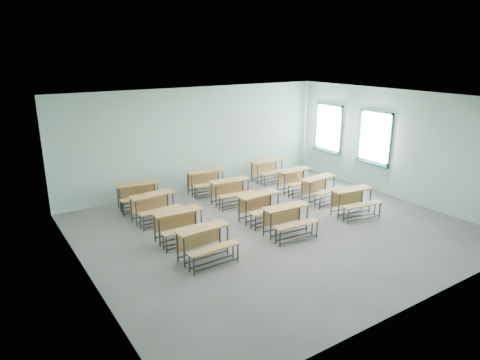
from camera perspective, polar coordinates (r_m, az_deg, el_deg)
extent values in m
cube|color=gray|center=(10.78, 4.61, -6.50)|extent=(9.00, 8.00, 0.02)
cube|color=white|center=(9.95, 5.05, 10.77)|extent=(9.00, 8.00, 0.02)
cube|color=silver|center=(13.55, -5.69, 5.50)|extent=(9.00, 0.02, 3.20)
cube|color=silver|center=(7.67, 23.60, -4.92)|extent=(9.00, 0.02, 3.20)
cube|color=silver|center=(8.38, -20.36, -2.74)|extent=(0.02, 8.00, 3.20)
cube|color=silver|center=(13.44, 20.22, 4.44)|extent=(0.02, 8.00, 3.20)
cube|color=#184444|center=(15.34, 11.55, 4.02)|extent=(0.06, 1.20, 0.06)
cube|color=#184444|center=(15.08, 11.90, 9.73)|extent=(0.06, 1.20, 0.06)
cube|color=#184444|center=(14.80, 13.28, 6.50)|extent=(0.06, 0.06, 1.60)
cube|color=#184444|center=(15.59, 10.25, 7.19)|extent=(0.06, 0.06, 1.60)
cube|color=#184444|center=(15.19, 11.72, 6.85)|extent=(0.04, 0.04, 1.48)
cube|color=#184444|center=(15.19, 11.72, 6.85)|extent=(0.04, 1.08, 0.04)
cube|color=#184444|center=(15.32, 11.43, 3.79)|extent=(0.14, 1.28, 0.04)
cube|color=white|center=(15.21, 11.79, 6.86)|extent=(0.01, 1.08, 1.48)
cube|color=#184444|center=(14.03, 17.26, 2.40)|extent=(0.06, 1.20, 0.06)
cube|color=#184444|center=(13.75, 17.82, 8.62)|extent=(0.06, 1.20, 0.06)
cube|color=#184444|center=(13.53, 19.39, 5.03)|extent=(0.06, 0.06, 1.60)
cube|color=#184444|center=(14.23, 15.77, 5.91)|extent=(0.06, 0.06, 1.60)
cube|color=#184444|center=(13.87, 17.54, 5.48)|extent=(0.04, 0.04, 1.48)
cube|color=#184444|center=(13.87, 17.54, 5.48)|extent=(0.04, 1.08, 0.04)
cube|color=#184444|center=(14.02, 17.13, 2.15)|extent=(0.14, 1.28, 0.04)
cube|color=white|center=(13.89, 17.60, 5.49)|extent=(0.01, 1.08, 1.48)
cube|color=#CC8E49|center=(9.04, -5.03, -6.40)|extent=(1.15, 0.41, 0.04)
cube|color=#CC8E49|center=(9.30, -5.53, -7.68)|extent=(1.09, 0.05, 0.39)
cylinder|color=#333538|center=(8.85, -7.45, -9.59)|extent=(0.04, 0.04, 0.68)
cylinder|color=#333538|center=(9.32, -1.68, -8.01)|extent=(0.04, 0.04, 0.68)
cylinder|color=#333538|center=(9.09, -8.35, -8.86)|extent=(0.04, 0.04, 0.68)
cylinder|color=#333538|center=(9.55, -2.69, -7.37)|extent=(0.04, 0.04, 0.68)
cube|color=#333538|center=(9.18, -4.45, -10.16)|extent=(1.05, 0.06, 0.03)
cube|color=#333538|center=(9.42, -5.41, -9.45)|extent=(1.05, 0.06, 0.03)
cube|color=#CC8E49|center=(8.80, -3.47, -9.08)|extent=(1.15, 0.27, 0.03)
cylinder|color=#333538|center=(8.60, -6.16, -11.42)|extent=(0.04, 0.04, 0.40)
cylinder|color=#333538|center=(9.08, -0.29, -9.68)|extent=(0.04, 0.04, 0.40)
cylinder|color=#333538|center=(8.74, -6.75, -10.94)|extent=(0.04, 0.04, 0.40)
cylinder|color=#333538|center=(9.22, -0.93, -9.27)|extent=(0.04, 0.04, 0.40)
cube|color=#333538|center=(8.89, -3.12, -11.24)|extent=(1.05, 0.06, 0.03)
cube|color=#333538|center=(9.02, -3.74, -10.78)|extent=(1.05, 0.06, 0.03)
cube|color=#CC8E49|center=(10.25, 6.16, -3.57)|extent=(1.17, 0.46, 0.04)
cube|color=#CC8E49|center=(10.49, 5.55, -4.76)|extent=(1.09, 0.10, 0.39)
cylinder|color=#333538|center=(9.99, 4.12, -6.28)|extent=(0.04, 0.04, 0.68)
cylinder|color=#333538|center=(10.56, 8.91, -5.13)|extent=(0.04, 0.04, 0.68)
cylinder|color=#333538|center=(10.22, 3.18, -5.70)|extent=(0.04, 0.04, 0.68)
cylinder|color=#333538|center=(10.78, 7.92, -4.61)|extent=(0.04, 0.04, 0.68)
cube|color=#333538|center=(10.36, 6.54, -6.93)|extent=(1.05, 0.10, 0.03)
cube|color=#333538|center=(10.59, 5.58, -6.36)|extent=(1.05, 0.10, 0.03)
cube|color=#CC8E49|center=(10.01, 7.61, -5.88)|extent=(1.16, 0.32, 0.03)
cylinder|color=#333538|center=(9.75, 5.38, -7.83)|extent=(0.04, 0.04, 0.40)
cylinder|color=#333538|center=(10.33, 10.22, -6.55)|extent=(0.04, 0.04, 0.40)
cylinder|color=#333538|center=(9.88, 4.78, -7.45)|extent=(0.04, 0.04, 0.40)
cylinder|color=#333538|center=(10.46, 9.60, -6.22)|extent=(0.04, 0.04, 0.40)
cube|color=#333538|center=(10.08, 7.85, -7.81)|extent=(1.05, 0.10, 0.03)
cube|color=#333538|center=(10.21, 7.24, -7.45)|extent=(1.05, 0.10, 0.03)
cube|color=#CC8E49|center=(11.82, 14.69, -1.22)|extent=(1.18, 0.53, 0.04)
cube|color=#CC8E49|center=(12.04, 14.05, -2.31)|extent=(1.08, 0.16, 0.39)
cylinder|color=#333538|center=(11.50, 13.05, -3.49)|extent=(0.04, 0.04, 0.68)
cylinder|color=#333538|center=(12.16, 16.92, -2.68)|extent=(0.04, 0.04, 0.68)
cylinder|color=#333538|center=(11.73, 12.12, -3.04)|extent=(0.04, 0.04, 0.68)
cylinder|color=#333538|center=(12.37, 15.98, -2.26)|extent=(0.04, 0.04, 0.68)
cube|color=#333538|center=(11.91, 14.95, -4.18)|extent=(1.04, 0.16, 0.03)
cube|color=#333538|center=(12.12, 14.02, -3.72)|extent=(1.04, 0.16, 0.03)
cube|color=#CC8E49|center=(11.59, 16.04, -3.19)|extent=(1.17, 0.38, 0.03)
cylinder|color=#333538|center=(11.27, 14.25, -4.78)|extent=(0.04, 0.04, 0.40)
cylinder|color=#333538|center=(11.94, 18.13, -3.87)|extent=(0.04, 0.04, 0.40)
cylinder|color=#333538|center=(11.40, 13.67, -4.49)|extent=(0.04, 0.04, 0.40)
cylinder|color=#333538|center=(12.06, 17.55, -3.61)|extent=(0.04, 0.04, 0.40)
cube|color=#333538|center=(11.64, 16.20, -4.87)|extent=(1.04, 0.16, 0.03)
cube|color=#333538|center=(11.77, 15.62, -4.59)|extent=(1.04, 0.16, 0.03)
cube|color=#CC8E49|center=(10.01, -8.31, -4.15)|extent=(1.16, 0.42, 0.04)
cube|color=#CC8E49|center=(10.27, -8.63, -5.36)|extent=(1.09, 0.05, 0.39)
cylinder|color=#333538|center=(9.84, -10.69, -6.91)|extent=(0.04, 0.04, 0.68)
cylinder|color=#333538|center=(10.22, -5.17, -5.76)|extent=(0.04, 0.04, 0.68)
cylinder|color=#333538|center=(10.11, -11.31, -6.30)|extent=(0.04, 0.04, 0.68)
cylinder|color=#333538|center=(10.47, -5.92, -5.20)|extent=(0.04, 0.04, 0.68)
cube|color=#333538|center=(10.11, -7.82, -7.60)|extent=(1.05, 0.06, 0.03)
cube|color=#333538|center=(10.37, -8.51, -6.99)|extent=(1.05, 0.06, 0.03)
cube|color=#CC8E49|center=(9.73, -7.16, -6.55)|extent=(1.15, 0.28, 0.03)
cylinder|color=#333538|center=(9.56, -9.78, -8.53)|extent=(0.04, 0.04, 0.40)
cylinder|color=#333538|center=(9.95, -4.13, -7.27)|extent=(0.04, 0.04, 0.40)
cylinder|color=#333538|center=(9.71, -10.18, -8.12)|extent=(0.04, 0.04, 0.40)
cylinder|color=#333538|center=(10.09, -4.60, -6.90)|extent=(0.04, 0.04, 0.40)
cube|color=#333538|center=(9.79, -6.87, -8.54)|extent=(1.05, 0.06, 0.03)
cube|color=#333538|center=(9.94, -7.31, -8.15)|extent=(1.05, 0.06, 0.03)
cube|color=#CC8E49|center=(11.06, 2.54, -1.92)|extent=(1.16, 0.43, 0.04)
cube|color=#CC8E49|center=(11.29, 1.97, -3.09)|extent=(1.09, 0.06, 0.39)
cylinder|color=#333538|center=(10.77, 0.81, -4.46)|extent=(0.04, 0.04, 0.68)
cylinder|color=#333538|center=(11.38, 5.07, -3.32)|extent=(0.04, 0.04, 0.68)
cylinder|color=#333538|center=(11.00, -0.13, -3.99)|extent=(0.04, 0.04, 0.68)
cylinder|color=#333538|center=(11.60, 4.09, -2.90)|extent=(0.04, 0.04, 0.68)
cube|color=#333538|center=(11.16, 2.98, -5.05)|extent=(1.05, 0.07, 0.03)
cube|color=#333538|center=(11.38, 2.03, -4.58)|extent=(1.05, 0.07, 0.03)
cube|color=#CC8E49|center=(10.82, 4.02, -3.98)|extent=(1.15, 0.29, 0.03)
cylinder|color=#333538|center=(10.53, 2.09, -5.81)|extent=(0.04, 0.04, 0.40)
cylinder|color=#333538|center=(11.16, 6.38, -4.57)|extent=(0.04, 0.04, 0.40)
cylinder|color=#333538|center=(10.66, 1.50, -5.51)|extent=(0.04, 0.04, 0.40)
cylinder|color=#333538|center=(11.28, 5.76, -4.30)|extent=(0.04, 0.04, 0.40)
cube|color=#333538|center=(10.88, 4.29, -5.77)|extent=(1.05, 0.07, 0.03)
cube|color=#333538|center=(11.01, 3.68, -5.48)|extent=(1.05, 0.07, 0.03)
cube|color=#CC8E49|center=(12.69, 10.42, 0.31)|extent=(1.18, 0.49, 0.04)
cube|color=#CC8E49|center=(12.89, 9.76, -0.76)|extent=(1.08, 0.12, 0.39)
cylinder|color=#333538|center=(12.33, 9.26, -1.88)|extent=(0.04, 0.04, 0.68)
cylinder|color=#333538|center=(13.09, 12.35, -0.93)|extent=(0.04, 0.04, 0.68)
cylinder|color=#333538|center=(12.52, 8.23, -1.53)|extent=(0.04, 0.04, 0.68)
cylinder|color=#333538|center=(13.28, 11.33, -0.62)|extent=(0.04, 0.04, 0.68)
cube|color=#333538|center=(12.78, 10.79, -2.43)|extent=(1.05, 0.13, 0.03)
cube|color=#333538|center=(12.97, 9.77, -2.08)|extent=(1.05, 0.13, 0.03)
cube|color=#CC8E49|center=(12.50, 11.93, -1.41)|extent=(1.16, 0.35, 0.03)
cylinder|color=#333538|center=(12.13, 10.61, -2.97)|extent=(0.04, 0.04, 0.40)
cylinder|color=#333538|center=(12.91, 13.67, -1.94)|extent=(0.04, 0.04, 0.40)
cylinder|color=#333538|center=(12.24, 9.97, -2.75)|extent=(0.04, 0.04, 0.40)
cylinder|color=#333538|center=(13.01, 13.04, -1.74)|extent=(0.04, 0.04, 0.40)
cube|color=#333538|center=(12.55, 12.15, -2.96)|extent=(1.05, 0.13, 0.03)
cube|color=#333538|center=(12.66, 11.52, -2.75)|extent=(1.05, 0.13, 0.03)
cube|color=#CC8E49|center=(11.26, -11.68, -1.93)|extent=(1.17, 0.47, 0.04)
cube|color=#CC8E49|center=(11.50, -11.99, -3.07)|extent=(1.09, 0.10, 0.39)
cylinder|color=#333538|center=(11.05, -13.66, -4.41)|extent=(0.04, 0.04, 0.68)
cylinder|color=#333538|center=(11.47, -8.89, -3.31)|extent=(0.04, 0.04, 0.68)
cylinder|color=#333538|center=(11.31, -14.30, -3.95)|extent=(0.04, 0.04, 0.68)
cylinder|color=#333538|center=(11.72, -9.62, -2.89)|extent=(0.04, 0.04, 0.68)
cube|color=#333538|center=(11.34, -11.16, -5.00)|extent=(1.05, 0.11, 0.03)
cube|color=#333538|center=(11.59, -11.84, -4.54)|extent=(1.05, 0.11, 0.03)
cube|color=#CC8E49|center=(10.97, -10.53, -3.95)|extent=(1.16, 0.32, 0.03)
cylinder|color=#333538|center=(10.76, -12.73, -5.73)|extent=(0.04, 0.04, 0.40)
cylinder|color=#333538|center=(11.20, -7.87, -4.55)|extent=(0.04, 0.04, 0.40)
cylinder|color=#333538|center=(10.91, -13.14, -5.43)|extent=(0.04, 0.04, 0.40)
cylinder|color=#333538|center=(11.34, -8.33, -4.28)|extent=(0.04, 0.04, 0.40)
cube|color=#333538|center=(11.01, -10.22, -5.72)|extent=(1.05, 0.11, 0.03)
cube|color=#333538|center=(11.16, -10.65, -5.43)|extent=(1.05, 0.11, 0.03)
cube|color=#CC8E49|center=(12.24, -1.38, -0.04)|extent=(1.16, 0.45, 0.04)
cube|color=#CC8E49|center=(12.47, -1.75, -1.11)|extent=(1.09, 0.08, 0.39)
cylinder|color=#333538|center=(11.99, -3.22, -2.23)|extent=(0.04, 0.04, 0.68)
cylinder|color=#333538|center=(12.47, 1.09, -1.44)|extent=(0.04, 0.04, 0.68)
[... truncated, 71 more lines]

